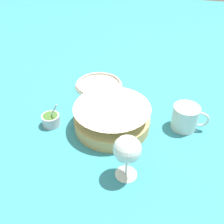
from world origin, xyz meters
TOP-DOWN VIEW (x-y plane):
  - ground_plane at (0.00, 0.00)m, footprint 4.00×4.00m
  - food_basket at (0.02, 0.02)m, footprint 0.27×0.27m
  - sauce_cup at (-0.20, -0.03)m, footprint 0.07×0.06m
  - wine_glass at (0.11, -0.18)m, footprint 0.08×0.08m
  - beer_mug at (0.26, 0.09)m, footprint 0.13×0.09m
  - side_plate at (-0.12, 0.28)m, footprint 0.21×0.21m

SIDE VIEW (x-z plane):
  - ground_plane at x=0.00m, z-range 0.00..0.00m
  - side_plate at x=-0.12m, z-range 0.00..0.01m
  - sauce_cup at x=-0.20m, z-range -0.03..0.07m
  - food_basket at x=0.02m, z-range -0.01..0.08m
  - beer_mug at x=0.26m, z-range 0.00..0.08m
  - wine_glass at x=0.11m, z-range 0.03..0.17m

